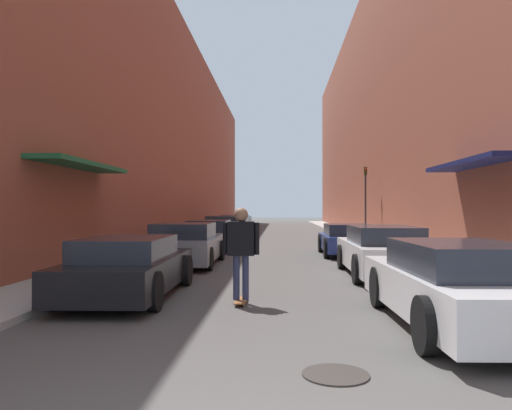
% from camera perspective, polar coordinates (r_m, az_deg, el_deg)
% --- Properties ---
extents(ground, '(133.88, 133.88, 0.00)m').
position_cam_1_polar(ground, '(26.91, 2.38, -4.08)').
color(ground, '#4C4947').
extents(curb_strip_left, '(1.80, 60.86, 0.12)m').
position_cam_1_polar(curb_strip_left, '(33.33, -5.60, -3.26)').
color(curb_strip_left, '#A3A099').
rests_on(curb_strip_left, ground).
extents(curb_strip_right, '(1.80, 60.86, 0.12)m').
position_cam_1_polar(curb_strip_right, '(33.28, 10.50, -3.26)').
color(curb_strip_right, '#A3A099').
rests_on(curb_strip_right, ground).
extents(building_row_left, '(4.90, 60.86, 13.05)m').
position_cam_1_polar(building_row_left, '(34.16, -10.45, 7.69)').
color(building_row_left, brown).
rests_on(building_row_left, ground).
extents(building_row_right, '(4.90, 60.86, 15.88)m').
position_cam_1_polar(building_row_right, '(34.32, 15.36, 10.05)').
color(building_row_right, brown).
rests_on(building_row_right, ground).
extents(parked_car_left_0, '(1.87, 4.64, 1.18)m').
position_cam_1_polar(parked_car_left_0, '(10.15, -14.25, -6.88)').
color(parked_car_left_0, black).
rests_on(parked_car_left_0, ground).
extents(parked_car_left_1, '(2.04, 4.62, 1.29)m').
position_cam_1_polar(parked_car_left_1, '(15.46, -8.08, -4.48)').
color(parked_car_left_1, gray).
rests_on(parked_car_left_1, ground).
extents(parked_car_left_2, '(1.93, 4.73, 1.25)m').
position_cam_1_polar(parked_car_left_2, '(20.66, -5.31, -3.53)').
color(parked_car_left_2, '#B7B7BC').
rests_on(parked_car_left_2, ground).
extents(parked_car_left_3, '(1.98, 4.51, 1.34)m').
position_cam_1_polar(parked_car_left_3, '(25.90, -3.65, -2.79)').
color(parked_car_left_3, '#B7B7BC').
rests_on(parked_car_left_3, ground).
extents(parked_car_left_4, '(1.96, 4.75, 1.32)m').
position_cam_1_polar(parked_car_left_4, '(31.79, -2.41, -2.35)').
color(parked_car_left_4, '#B7B7BC').
rests_on(parked_car_left_4, ground).
extents(parked_car_left_5, '(1.85, 4.12, 1.16)m').
position_cam_1_polar(parked_car_left_5, '(37.45, -1.76, -2.16)').
color(parked_car_left_5, '#515459').
rests_on(parked_car_left_5, ground).
extents(parked_car_right_0, '(1.87, 4.67, 1.25)m').
position_cam_1_polar(parked_car_right_0, '(7.88, 21.98, -8.50)').
color(parked_car_right_0, silver).
rests_on(parked_car_right_0, ground).
extents(parked_car_right_1, '(1.88, 4.70, 1.28)m').
position_cam_1_polar(parked_car_right_1, '(13.18, 14.22, -5.16)').
color(parked_car_right_1, silver).
rests_on(parked_car_right_1, ground).
extents(parked_car_right_2, '(1.93, 3.95, 1.16)m').
position_cam_1_polar(parked_car_right_2, '(18.72, 10.40, -3.91)').
color(parked_car_right_2, navy).
rests_on(parked_car_right_2, ground).
extents(skateboarder, '(0.67, 0.78, 1.75)m').
position_cam_1_polar(skateboarder, '(9.09, -1.73, -4.53)').
color(skateboarder, brown).
rests_on(skateboarder, ground).
extents(manhole_cover, '(0.70, 0.70, 0.02)m').
position_cam_1_polar(manhole_cover, '(5.52, 9.10, -18.59)').
color(manhole_cover, '#332D28').
rests_on(manhole_cover, ground).
extents(traffic_light, '(0.16, 0.22, 3.89)m').
position_cam_1_polar(traffic_light, '(27.99, 12.40, 1.18)').
color(traffic_light, '#2D2D2D').
rests_on(traffic_light, curb_strip_right).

